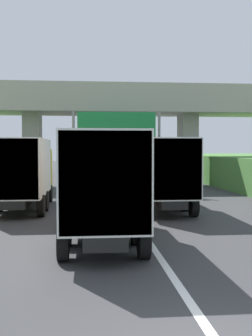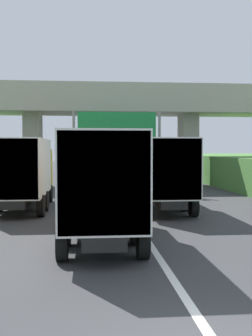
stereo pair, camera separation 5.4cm
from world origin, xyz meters
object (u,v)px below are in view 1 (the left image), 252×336
truck_green (160,170)px  truck_yellow (24,170)px  truck_orange (101,181)px  car_white (162,172)px  truck_blue (91,158)px  overhead_highway_sign (117,132)px  construction_barrel_3 (12,189)px

truck_green → truck_yellow: bearing=174.5°
truck_orange → car_white: (6.41, 24.31, -1.08)m
truck_blue → truck_green: bearing=-83.8°
truck_green → car_white: truck_green is taller
overhead_highway_sign → truck_orange: size_ratio=0.81×
overhead_highway_sign → truck_blue: (-1.55, 21.41, -2.16)m
overhead_highway_sign → truck_blue: 21.57m
overhead_highway_sign → truck_green: 8.06m
truck_green → truck_yellow: size_ratio=1.00×
truck_green → truck_blue: 29.17m
overhead_highway_sign → truck_orange: bearing=-96.1°
truck_blue → construction_barrel_3: truck_blue is taller
truck_blue → construction_barrel_3: size_ratio=8.11×
truck_green → truck_yellow: same height
truck_yellow → truck_green: bearing=-5.5°
truck_yellow → car_white: truck_yellow is taller
car_white → overhead_highway_sign: bearing=-115.9°
truck_green → truck_blue: (-3.13, 29.01, 0.00)m
overhead_highway_sign → truck_yellow: (-5.04, -6.97, -2.16)m
truck_orange → truck_yellow: bearing=115.8°
truck_green → car_white: 18.01m
overhead_highway_sign → car_white: size_ratio=1.43×
truck_blue → construction_barrel_3: bearing=-102.6°
truck_green → truck_yellow: 6.65m
truck_blue → construction_barrel_3: (-5.07, -22.66, -1.47)m
truck_yellow → car_white: 19.74m
truck_yellow → overhead_highway_sign: bearing=54.1°
truck_orange → truck_yellow: (-3.52, 7.28, 0.00)m
overhead_highway_sign → car_white: bearing=64.1°
truck_yellow → construction_barrel_3: (-1.58, 5.71, -1.47)m
truck_orange → truck_yellow: same height
truck_yellow → car_white: bearing=59.8°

